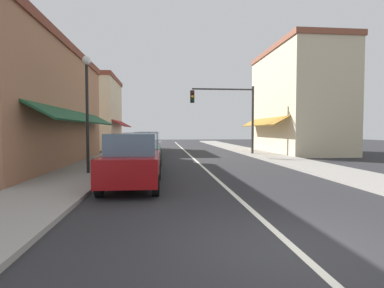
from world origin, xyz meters
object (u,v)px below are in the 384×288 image
at_px(parked_car_second_left, 142,151).
at_px(parked_car_third_left, 147,146).
at_px(street_lamp_left_near, 87,96).
at_px(parked_car_far_left, 148,143).
at_px(traffic_signal_mast_arm, 230,108).
at_px(parked_car_nearest_left, 133,161).

height_order(parked_car_second_left, parked_car_third_left, same).
height_order(parked_car_second_left, street_lamp_left_near, street_lamp_left_near).
distance_m(parked_car_third_left, parked_car_far_left, 4.97).
bearing_deg(traffic_signal_mast_arm, parked_car_third_left, -158.20).
relative_size(parked_car_third_left, traffic_signal_mast_arm, 0.79).
xyz_separation_m(parked_car_nearest_left, street_lamp_left_near, (-2.09, 2.83, 2.41)).
distance_m(parked_car_second_left, traffic_signal_mast_arm, 10.42).
bearing_deg(parked_car_far_left, traffic_signal_mast_arm, -23.41).
bearing_deg(parked_car_nearest_left, street_lamp_left_near, 126.87).
bearing_deg(parked_car_second_left, parked_car_far_left, 91.56).
bearing_deg(parked_car_third_left, parked_car_nearest_left, -88.77).
height_order(parked_car_third_left, parked_car_far_left, same).
bearing_deg(traffic_signal_mast_arm, parked_car_second_left, -127.18).
bearing_deg(parked_car_second_left, traffic_signal_mast_arm, 53.45).
bearing_deg(street_lamp_left_near, traffic_signal_mast_arm, 49.74).
bearing_deg(parked_car_far_left, parked_car_nearest_left, -90.79).
distance_m(parked_car_nearest_left, street_lamp_left_near, 4.27).
bearing_deg(parked_car_second_left, parked_car_third_left, 90.89).
bearing_deg(traffic_signal_mast_arm, parked_car_far_left, 157.98).
xyz_separation_m(parked_car_third_left, street_lamp_left_near, (-2.08, -7.22, 2.41)).
xyz_separation_m(parked_car_second_left, parked_car_far_left, (-0.17, 10.54, 0.00)).
bearing_deg(street_lamp_left_near, parked_car_nearest_left, -53.59).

